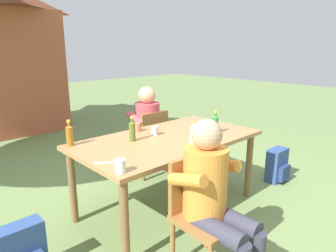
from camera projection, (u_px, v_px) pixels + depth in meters
The scene contains 16 objects.
ground_plane at pixel (168, 207), 3.22m from camera, with size 24.00×24.00×0.00m, color #6B844C.
dining_table at pixel (168, 145), 3.04m from camera, with size 1.86×1.01×0.78m.
chair_near_left at pixel (201, 208), 2.25m from camera, with size 0.46×0.46×0.87m.
chair_far_right at pixel (149, 139), 3.94m from camera, with size 0.45×0.45×0.87m.
person_in_white_shirt at pixel (213, 193), 2.13m from camera, with size 0.47×0.61×1.18m.
person_in_plaid_shirt at pixel (144, 125), 3.97m from camera, with size 0.47×0.61×1.18m.
bottle_amber at pixel (70, 135), 2.75m from camera, with size 0.06×0.06×0.24m.
bottle_clear at pixel (193, 134), 2.79m from camera, with size 0.06×0.06×0.22m.
bottle_olive at pixel (132, 130), 2.89m from camera, with size 0.06×0.06×0.24m.
bottle_green at pixel (215, 124), 3.16m from camera, with size 0.06×0.06×0.24m.
cup_steel at pixel (155, 131), 3.10m from camera, with size 0.07×0.07×0.09m, color #B2B7BC.
cup_terracotta at pixel (138, 127), 3.24m from camera, with size 0.08×0.08×0.09m, color #BC6B47.
cup_glass at pixel (120, 166), 2.17m from camera, with size 0.08×0.08×0.10m, color silver.
table_knife at pixel (112, 162), 2.36m from camera, with size 0.21×0.15×0.01m.
backpack_by_near_side at pixel (277, 166), 3.81m from camera, with size 0.29×0.22×0.42m.
brick_kiosk at pixel (4, 55), 5.95m from camera, with size 2.06×1.86×2.90m.
Camera 1 is at (-1.98, -2.11, 1.65)m, focal length 32.20 mm.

